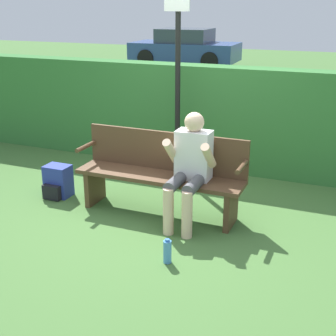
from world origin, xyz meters
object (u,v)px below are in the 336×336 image
object	(u,v)px
water_bottle	(167,251)
parked_car	(185,48)
signpost	(178,73)
person_seated	(190,164)
park_bench	(161,172)
backpack	(58,182)

from	to	relation	value
water_bottle	parked_car	bearing A→B (deg)	109.98
signpost	parked_car	world-z (taller)	signpost
person_seated	signpost	distance (m)	1.69
park_bench	water_bottle	world-z (taller)	park_bench
person_seated	parked_car	distance (m)	13.48
parked_car	backpack	bearing A→B (deg)	-78.13
water_bottle	parked_car	distance (m)	14.35
backpack	signpost	size ratio (longest dim) A/B	0.16
park_bench	person_seated	world-z (taller)	person_seated
park_bench	signpost	bearing A→B (deg)	103.42
park_bench	water_bottle	size ratio (longest dim) A/B	7.95
person_seated	backpack	distance (m)	1.80
person_seated	signpost	xyz separation A→B (m)	(-0.68, 1.36, 0.73)
backpack	signpost	distance (m)	2.07
person_seated	water_bottle	world-z (taller)	person_seated
person_seated	backpack	size ratio (longest dim) A/B	3.05
backpack	water_bottle	bearing A→B (deg)	-26.84
park_bench	person_seated	xyz separation A→B (m)	(0.39, -0.14, 0.18)
signpost	person_seated	bearing A→B (deg)	-63.50
water_bottle	parked_car	size ratio (longest dim) A/B	0.06
person_seated	water_bottle	bearing A→B (deg)	-82.90
water_bottle	signpost	bearing A→B (deg)	109.41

